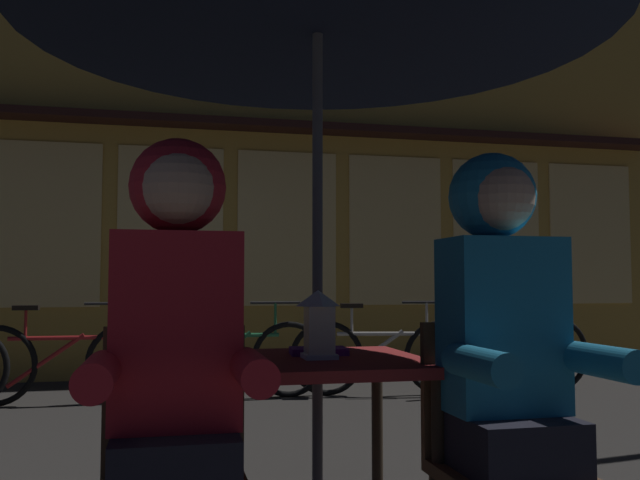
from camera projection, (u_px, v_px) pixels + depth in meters
The scene contains 12 objects.
cafe_table at pixel (317, 388), 2.32m from camera, with size 0.72×0.72×0.74m.
lantern at pixel (318, 322), 2.30m from camera, with size 0.11×0.11×0.23m.
chair_left at pixel (174, 470), 1.84m from camera, with size 0.40×0.40×0.87m.
chair_right at pixel (499, 450), 2.06m from camera, with size 0.40×0.40×0.87m.
person_left_hooded at pixel (176, 339), 1.81m from camera, with size 0.45×0.56×1.40m.
person_right_hooded at pixel (506, 333), 2.02m from camera, with size 0.45×0.56×1.40m.
shopfront_building at pixel (283, 103), 7.90m from camera, with size 10.00×0.93×6.20m.
bicycle_second at pixel (61, 362), 5.59m from camera, with size 1.68×0.08×0.84m.
bicycle_third at pixel (230, 358), 5.88m from camera, with size 1.68×0.14×0.84m.
bicycle_fourth at pixel (383, 356), 6.06m from camera, with size 1.66×0.37×0.84m.
bicycle_fifth at pixel (515, 355), 6.17m from camera, with size 1.67×0.31×0.84m.
book at pixel (318, 351), 2.43m from camera, with size 0.20×0.14×0.02m, color #661E7A.
Camera 1 is at (-0.51, -2.29, 0.99)m, focal length 38.25 mm.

